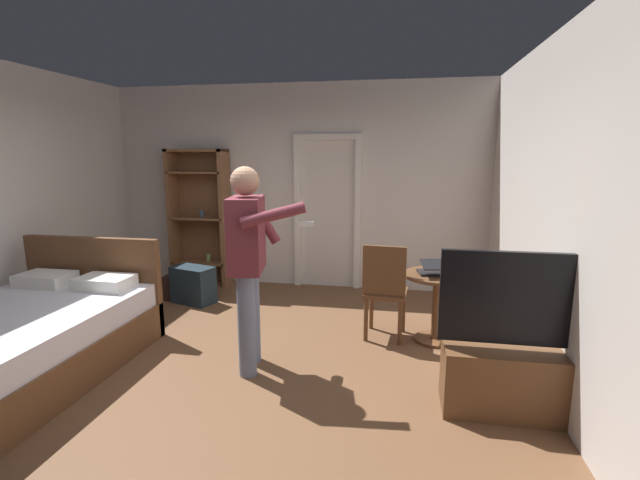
# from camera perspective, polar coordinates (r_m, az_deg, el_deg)

# --- Properties ---
(ground_plane) EXTENTS (5.79, 5.79, 0.00)m
(ground_plane) POSITION_cam_1_polar(r_m,az_deg,el_deg) (4.14, -11.76, -15.88)
(ground_plane) COLOR brown
(wall_back) EXTENTS (5.48, 0.12, 2.81)m
(wall_back) POSITION_cam_1_polar(r_m,az_deg,el_deg) (6.29, -3.02, 6.85)
(wall_back) COLOR silver
(wall_back) RESTS_ON ground_plane
(wall_right) EXTENTS (0.12, 5.51, 2.81)m
(wall_right) POSITION_cam_1_polar(r_m,az_deg,el_deg) (3.65, 29.96, 2.45)
(wall_right) COLOR silver
(wall_right) RESTS_ON ground_plane
(doorway_frame) EXTENTS (0.93, 0.08, 2.13)m
(doorway_frame) POSITION_cam_1_polar(r_m,az_deg,el_deg) (6.14, 0.95, 5.03)
(doorway_frame) COLOR white
(doorway_frame) RESTS_ON ground_plane
(bed) EXTENTS (1.51, 2.07, 1.02)m
(bed) POSITION_cam_1_polar(r_m,az_deg,el_deg) (4.64, -33.83, -10.50)
(bed) COLOR brown
(bed) RESTS_ON ground_plane
(bookshelf) EXTENTS (0.85, 0.32, 1.93)m
(bookshelf) POSITION_cam_1_polar(r_m,az_deg,el_deg) (6.57, -15.17, 3.43)
(bookshelf) COLOR brown
(bookshelf) RESTS_ON ground_plane
(tv_flatscreen) EXTENTS (1.15, 0.40, 1.20)m
(tv_flatscreen) POSITION_cam_1_polar(r_m,az_deg,el_deg) (3.59, 24.15, -14.73)
(tv_flatscreen) COLOR brown
(tv_flatscreen) RESTS_ON ground_plane
(side_table) EXTENTS (0.67, 0.67, 0.70)m
(side_table) POSITION_cam_1_polar(r_m,az_deg,el_deg) (4.57, 14.82, -6.98)
(side_table) COLOR brown
(side_table) RESTS_ON ground_plane
(laptop) EXTENTS (0.37, 0.38, 0.16)m
(laptop) POSITION_cam_1_polar(r_m,az_deg,el_deg) (4.45, 14.75, -3.73)
(laptop) COLOR black
(laptop) RESTS_ON side_table
(bottle_on_table) EXTENTS (0.06, 0.06, 0.28)m
(bottle_on_table) POSITION_cam_1_polar(r_m,az_deg,el_deg) (4.42, 16.93, -3.10)
(bottle_on_table) COLOR #2F372F
(bottle_on_table) RESTS_ON side_table
(wooden_chair) EXTENTS (0.46, 0.46, 0.99)m
(wooden_chair) POSITION_cam_1_polar(r_m,az_deg,el_deg) (4.49, 8.38, -6.12)
(wooden_chair) COLOR brown
(wooden_chair) RESTS_ON ground_plane
(person_blue_shirt) EXTENTS (0.78, 0.65, 1.76)m
(person_blue_shirt) POSITION_cam_1_polar(r_m,az_deg,el_deg) (3.77, -9.22, -1.73)
(person_blue_shirt) COLOR slate
(person_blue_shirt) RESTS_ON ground_plane
(suitcase_dark) EXTENTS (0.59, 0.44, 0.47)m
(suitcase_dark) POSITION_cam_1_polar(r_m,az_deg,el_deg) (5.85, -16.04, -5.58)
(suitcase_dark) COLOR #1E2D38
(suitcase_dark) RESTS_ON ground_plane
(suitcase_small) EXTENTS (0.53, 0.30, 0.33)m
(suitcase_small) POSITION_cam_1_polar(r_m,az_deg,el_deg) (6.03, -16.83, -5.81)
(suitcase_small) COLOR black
(suitcase_small) RESTS_ON ground_plane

